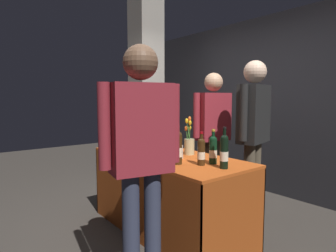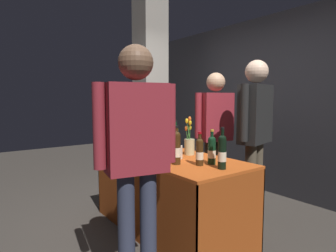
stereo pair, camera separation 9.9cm
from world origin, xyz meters
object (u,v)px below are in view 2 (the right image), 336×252
object	(u,v)px
wine_glass_near_vendor	(176,146)
flower_vase	(189,144)
concrete_pillar	(150,89)
vendor_presenter	(255,125)
featured_wine_bottle	(212,150)
tasting_table	(168,178)
taster_foreground_right	(137,146)
display_bottle_0	(222,151)

from	to	relation	value
wine_glass_near_vendor	flower_vase	xyz separation A→B (m)	(0.04, 0.15, 0.02)
concrete_pillar	vendor_presenter	xyz separation A→B (m)	(2.21, -0.07, -0.45)
concrete_pillar	featured_wine_bottle	size ratio (longest dim) A/B	9.97
featured_wine_bottle	tasting_table	bearing A→B (deg)	-172.13
vendor_presenter	taster_foreground_right	distance (m)	1.63
concrete_pillar	flower_vase	xyz separation A→B (m)	(1.92, -0.77, -0.63)
featured_wine_bottle	vendor_presenter	size ratio (longest dim) A/B	0.17
flower_vase	tasting_table	bearing A→B (deg)	-119.56
tasting_table	wine_glass_near_vendor	bearing A→B (deg)	31.05
tasting_table	vendor_presenter	xyz separation A→B (m)	(0.40, 0.89, 0.54)
flower_vase	taster_foreground_right	distance (m)	1.07
display_bottle_0	taster_foreground_right	xyz separation A→B (m)	(-0.10, -0.75, 0.10)
concrete_pillar	flower_vase	distance (m)	2.16
vendor_presenter	taster_foreground_right	world-z (taller)	vendor_presenter
tasting_table	taster_foreground_right	world-z (taller)	taster_foreground_right
wine_glass_near_vendor	tasting_table	bearing A→B (deg)	-148.95
tasting_table	featured_wine_bottle	distance (m)	0.67
wine_glass_near_vendor	vendor_presenter	xyz separation A→B (m)	(0.32, 0.84, 0.20)
wine_glass_near_vendor	vendor_presenter	size ratio (longest dim) A/B	0.08
featured_wine_bottle	display_bottle_0	distance (m)	0.19
featured_wine_bottle	taster_foreground_right	distance (m)	0.82
flower_vase	concrete_pillar	bearing A→B (deg)	158.26
tasting_table	concrete_pillar	bearing A→B (deg)	152.13
featured_wine_bottle	taster_foreground_right	world-z (taller)	taster_foreground_right
tasting_table	taster_foreground_right	distance (m)	1.08
featured_wine_bottle	taster_foreground_right	xyz separation A→B (m)	(0.08, -0.81, 0.12)
vendor_presenter	display_bottle_0	bearing A→B (deg)	7.14
wine_glass_near_vendor	taster_foreground_right	bearing A→B (deg)	-54.34
display_bottle_0	wine_glass_near_vendor	bearing A→B (deg)	177.54
tasting_table	display_bottle_0	xyz separation A→B (m)	(0.73, 0.02, 0.39)
display_bottle_0	wine_glass_near_vendor	size ratio (longest dim) A/B	2.58
concrete_pillar	vendor_presenter	world-z (taller)	concrete_pillar
display_bottle_0	tasting_table	bearing A→B (deg)	-178.72
wine_glass_near_vendor	flower_vase	world-z (taller)	flower_vase
concrete_pillar	featured_wine_bottle	distance (m)	2.59
concrete_pillar	wine_glass_near_vendor	world-z (taller)	concrete_pillar
tasting_table	display_bottle_0	bearing A→B (deg)	1.28
tasting_table	wine_glass_near_vendor	size ratio (longest dim) A/B	13.09
tasting_table	featured_wine_bottle	world-z (taller)	featured_wine_bottle
concrete_pillar	display_bottle_0	world-z (taller)	concrete_pillar
concrete_pillar	wine_glass_near_vendor	distance (m)	2.19
wine_glass_near_vendor	taster_foreground_right	xyz separation A→B (m)	(0.56, -0.77, 0.15)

